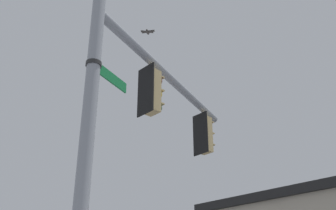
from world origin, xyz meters
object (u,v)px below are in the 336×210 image
at_px(street_name_sign, 103,71).
at_px(bird_flying, 148,32).
at_px(traffic_light_mid_inner, 205,135).
at_px(traffic_light_nearest_pole, 152,92).

height_order(street_name_sign, bird_flying, bird_flying).
relative_size(traffic_light_mid_inner, bird_flying, 3.08).
distance_m(street_name_sign, bird_flying, 6.07).
bearing_deg(street_name_sign, bird_flying, 129.71).
xyz_separation_m(traffic_light_mid_inner, bird_flying, (-1.32, -1.12, 3.73)).
xyz_separation_m(traffic_light_nearest_pole, street_name_sign, (0.58, -1.74, -0.41)).
height_order(traffic_light_nearest_pole, bird_flying, bird_flying).
bearing_deg(traffic_light_nearest_pole, street_name_sign, -71.64).
distance_m(traffic_light_nearest_pole, bird_flying, 4.67).
height_order(traffic_light_mid_inner, bird_flying, bird_flying).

